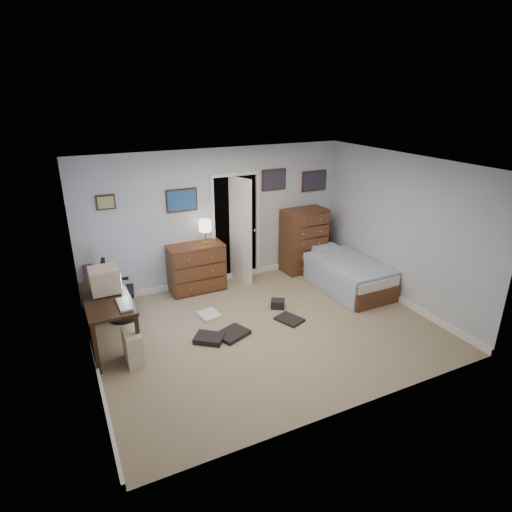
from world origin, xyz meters
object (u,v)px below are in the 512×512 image
Objects in this scene: office_chair at (117,297)px; bed at (346,273)px; computer_desk at (101,310)px; low_dresser at (196,268)px; tall_dresser at (304,240)px.

office_chair reaches higher than bed.
low_dresser is at bearing 33.50° from computer_desk.
office_chair is (0.31, 0.74, -0.20)m from computer_desk.
computer_desk is 4.29m from bed.
tall_dresser is (2.24, -0.02, 0.20)m from low_dresser.
low_dresser is at bearing 26.90° from office_chair.
low_dresser is at bearing 155.67° from bed.
bed is at bearing 0.31° from office_chair.
computer_desk is at bearing -103.16° from office_chair.
bed is at bearing 0.74° from computer_desk.
tall_dresser is at bearing 16.11° from office_chair.
computer_desk is 0.83m from office_chair.
tall_dresser is 1.16m from bed.
low_dresser is 2.74m from bed.
bed is (4.28, 0.11, -0.31)m from computer_desk.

